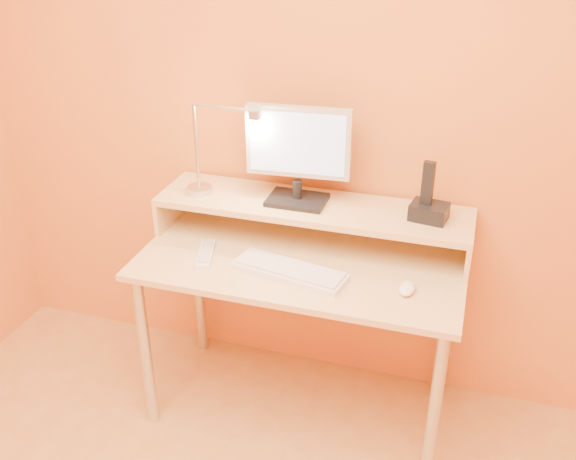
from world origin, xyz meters
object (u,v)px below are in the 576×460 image
(lamp_base, at_px, (199,190))
(remote_control, at_px, (206,254))
(keyboard, at_px, (290,272))
(monitor_panel, at_px, (298,142))
(phone_dock, at_px, (429,212))
(mouse, at_px, (407,288))

(lamp_base, height_order, remote_control, lamp_base)
(keyboard, bearing_deg, monitor_panel, 111.38)
(keyboard, distance_m, remote_control, 0.34)
(monitor_panel, distance_m, remote_control, 0.54)
(phone_dock, distance_m, keyboard, 0.54)
(monitor_panel, bearing_deg, phone_dock, -5.45)
(remote_control, bearing_deg, mouse, -17.97)
(monitor_panel, relative_size, lamp_base, 3.89)
(lamp_base, bearing_deg, mouse, -14.73)
(keyboard, bearing_deg, lamp_base, 163.19)
(monitor_panel, bearing_deg, mouse, -34.00)
(phone_dock, height_order, mouse, phone_dock)
(lamp_base, relative_size, remote_control, 0.51)
(monitor_panel, xyz_separation_m, phone_dock, (0.49, -0.01, -0.21))
(lamp_base, xyz_separation_m, phone_dock, (0.89, 0.03, 0.02))
(monitor_panel, relative_size, remote_control, 2.00)
(remote_control, bearing_deg, lamp_base, 101.29)
(monitor_panel, xyz_separation_m, keyboard, (0.05, -0.27, -0.39))
(keyboard, bearing_deg, phone_dock, 41.39)
(mouse, bearing_deg, keyboard, -175.55)
(monitor_panel, bearing_deg, lamp_base, -178.46)
(lamp_base, height_order, keyboard, lamp_base)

